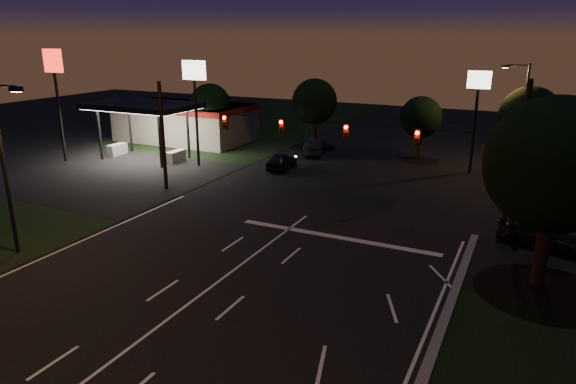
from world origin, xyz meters
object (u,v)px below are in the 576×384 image
Objects in this scene: utility_pole_right at (509,242)px; tree_right_near at (556,166)px; car_cross at (544,236)px; car_oncoming_b at (315,146)px; car_oncoming_a at (282,161)px.

utility_pole_right is 1.03× the size of tree_right_near.
tree_right_near is 1.83× the size of car_cross.
tree_right_near is 29.06m from car_oncoming_b.
tree_right_near is 6.91m from car_cross.
utility_pole_right is at bearing 123.87° from car_oncoming_b.
car_oncoming_b is 25.58m from car_cross.
car_cross is at bearing 87.95° from tree_right_near.
car_oncoming_a is 6.48m from car_oncoming_b.
car_oncoming_a is (-20.40, 14.05, -4.97)m from tree_right_near.
car_oncoming_b is (-18.47, 15.68, 0.79)m from utility_pole_right.
car_oncoming_a is at bearing 153.97° from utility_pole_right.
car_cross is (20.57, -9.27, -0.02)m from car_oncoming_a.
utility_pole_right is 21.01m from car_oncoming_a.
tree_right_near reaches higher than utility_pole_right.
car_oncoming_a is at bearing 145.44° from tree_right_near.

